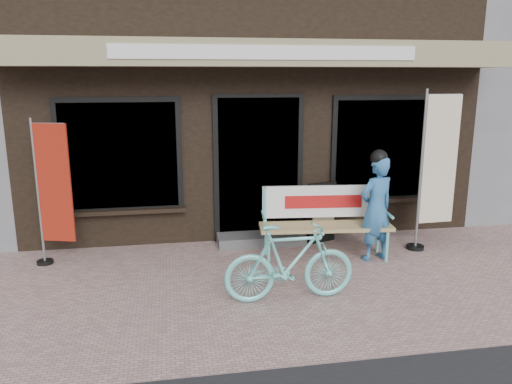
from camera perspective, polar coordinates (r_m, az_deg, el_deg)
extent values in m
plane|color=#A78580|center=(5.94, 3.72, -11.37)|extent=(70.00, 70.00, 0.00)
cube|color=black|center=(10.34, -2.71, 9.52)|extent=(7.00, 6.00, 3.60)
cube|color=#988D67|center=(7.02, 0.79, 15.54)|extent=(7.00, 0.80, 0.35)
cube|color=white|center=(6.61, 1.48, 15.67)|extent=(4.00, 0.02, 0.18)
cube|color=black|center=(7.46, 0.28, 2.67)|extent=(1.20, 0.06, 2.10)
cube|color=black|center=(7.45, 0.30, 2.66)|extent=(1.35, 0.04, 2.20)
cube|color=black|center=(7.34, -15.31, 4.00)|extent=(1.60, 0.06, 1.50)
cube|color=black|center=(8.01, 14.56, 4.79)|extent=(1.60, 0.06, 1.50)
cube|color=black|center=(7.33, -15.32, 3.99)|extent=(1.75, 0.04, 1.65)
cube|color=black|center=(8.01, 14.59, 4.78)|extent=(1.75, 0.04, 1.65)
cube|color=black|center=(7.45, -14.98, -2.15)|extent=(1.80, 0.18, 0.06)
cube|color=black|center=(8.11, 14.40, -0.87)|extent=(1.80, 0.18, 0.06)
cube|color=#59595B|center=(7.50, 0.59, -5.37)|extent=(1.30, 0.45, 0.15)
cylinder|color=#6DD5CE|center=(6.65, 1.46, -6.61)|extent=(0.05, 0.05, 0.42)
cylinder|color=#6DD5CE|center=(7.03, 1.14, -5.50)|extent=(0.05, 0.05, 0.42)
cylinder|color=#6DD5CE|center=(6.99, 14.73, -6.07)|extent=(0.05, 0.05, 0.42)
cylinder|color=#6DD5CE|center=(7.35, 13.74, -5.06)|extent=(0.05, 0.05, 0.42)
cube|color=tan|center=(6.88, 7.98, -3.94)|extent=(1.84, 0.63, 0.05)
cylinder|color=#6DD5CE|center=(6.89, 1.00, -1.64)|extent=(0.05, 0.05, 0.55)
cylinder|color=#6DD5CE|center=(7.22, 14.10, -1.35)|extent=(0.05, 0.05, 0.55)
cube|color=white|center=(7.01, 7.68, -1.06)|extent=(1.70, 0.21, 0.45)
cube|color=#B21414|center=(6.99, 7.73, -1.11)|extent=(1.08, 0.12, 0.18)
cylinder|color=#6DD5CE|center=(6.71, 0.89, -2.74)|extent=(0.08, 0.44, 0.04)
cylinder|color=#6DD5CE|center=(7.06, 14.80, -2.38)|extent=(0.08, 0.44, 0.04)
imported|color=teal|center=(6.90, 13.57, -1.85)|extent=(0.60, 0.49, 1.43)
sphere|color=black|center=(6.76, 13.89, 3.79)|extent=(0.29, 0.29, 0.23)
imported|color=#6DD5CE|center=(5.59, 3.89, -8.05)|extent=(1.48, 0.43, 0.89)
cylinder|color=gray|center=(7.06, -23.65, -0.12)|extent=(0.04, 0.04, 1.95)
cylinder|color=gray|center=(6.82, -22.72, 7.23)|extent=(0.43, 0.14, 0.02)
cube|color=#9D2011|center=(6.92, -22.03, 0.90)|extent=(0.43, 0.15, 1.55)
cylinder|color=black|center=(7.32, -22.96, -7.38)|extent=(0.26, 0.26, 0.04)
cylinder|color=gray|center=(7.38, 18.33, 2.22)|extent=(0.04, 0.04, 2.29)
cylinder|color=gray|center=(7.40, 20.70, 10.36)|extent=(0.52, 0.05, 0.02)
cube|color=beige|center=(7.50, 20.27, 3.45)|extent=(0.52, 0.05, 1.82)
cylinder|color=black|center=(7.66, 17.72, -6.02)|extent=(0.26, 0.26, 0.05)
cube|color=black|center=(7.55, 7.50, -2.34)|extent=(0.46, 0.22, 0.91)
cube|color=beige|center=(7.48, 7.75, -1.68)|extent=(0.37, 0.14, 0.56)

